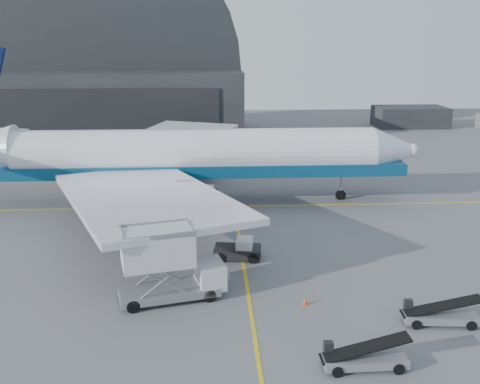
{
  "coord_description": "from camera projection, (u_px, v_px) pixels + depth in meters",
  "views": [
    {
      "loc": [
        -2.45,
        -34.17,
        17.16
      ],
      "look_at": [
        -0.0,
        9.87,
        4.5
      ],
      "focal_mm": 40.0,
      "sensor_mm": 36.0,
      "label": 1
    }
  ],
  "objects": [
    {
      "name": "ground",
      "position": [
        248.0,
        292.0,
        37.66
      ],
      "size": [
        200.0,
        200.0,
        0.0
      ],
      "primitive_type": "plane",
      "color": "#565659",
      "rests_on": "ground"
    },
    {
      "name": "taxi_lines",
      "position": [
        238.0,
        230.0,
        49.81
      ],
      "size": [
        80.0,
        42.12,
        0.02
      ],
      "color": "gold",
      "rests_on": "ground"
    },
    {
      "name": "hangar",
      "position": [
        101.0,
        83.0,
        96.19
      ],
      "size": [
        50.0,
        28.3,
        28.0
      ],
      "color": "black",
      "rests_on": "ground"
    },
    {
      "name": "distant_bldg_a",
      "position": [
        409.0,
        126.0,
        108.78
      ],
      "size": [
        14.0,
        8.0,
        4.0
      ],
      "primitive_type": "cube",
      "color": "black",
      "rests_on": "ground"
    },
    {
      "name": "airliner",
      "position": [
        177.0,
        156.0,
        56.99
      ],
      "size": [
        52.69,
        51.09,
        18.49
      ],
      "color": "white",
      "rests_on": "ground"
    },
    {
      "name": "catering_truck",
      "position": [
        167.0,
        266.0,
        35.9
      ],
      "size": [
        7.54,
        4.23,
        4.9
      ],
      "rotation": [
        0.0,
        0.0,
        0.24
      ],
      "color": "gray",
      "rests_on": "ground"
    },
    {
      "name": "pushback_tug",
      "position": [
        239.0,
        250.0,
        43.31
      ],
      "size": [
        3.98,
        2.63,
        1.73
      ],
      "rotation": [
        0.0,
        0.0,
        -0.13
      ],
      "color": "black",
      "rests_on": "ground"
    },
    {
      "name": "belt_loader_a",
      "position": [
        363.0,
        358.0,
        28.87
      ],
      "size": [
        4.86,
        1.79,
        1.85
      ],
      "rotation": [
        0.0,
        0.0,
        0.02
      ],
      "color": "gray",
      "rests_on": "ground"
    },
    {
      "name": "belt_loader_b",
      "position": [
        439.0,
        315.0,
        33.34
      ],
      "size": [
        4.92,
        2.05,
        1.85
      ],
      "rotation": [
        0.0,
        0.0,
        -0.09
      ],
      "color": "gray",
      "rests_on": "ground"
    },
    {
      "name": "traffic_cone",
      "position": [
        305.0,
        301.0,
        35.76
      ],
      "size": [
        0.35,
        0.35,
        0.51
      ],
      "color": "#F74107",
      "rests_on": "ground"
    }
  ]
}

